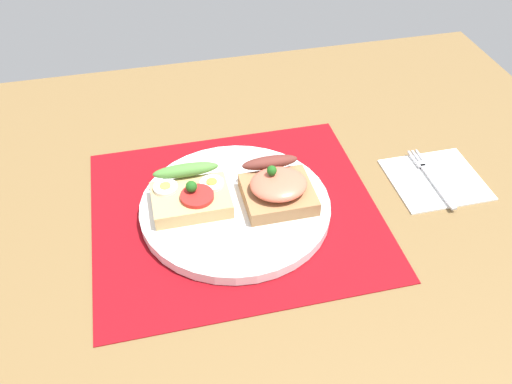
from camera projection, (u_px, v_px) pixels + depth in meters
The scene contains 7 objects.
ground_plane at pixel (236, 220), 79.00cm from camera, with size 120.00×90.00×3.20cm, color brown.
placemat at pixel (235, 212), 77.83cm from camera, with size 40.01×35.70×0.30cm, color maroon.
plate at pixel (235, 207), 77.22cm from camera, with size 26.78×26.78×1.52cm, color white.
sandwich_egg_tomato at pixel (190, 194), 75.81cm from camera, with size 10.65×9.18×4.32cm.
sandwich_salmon at pixel (277, 187), 76.13cm from camera, with size 9.68×10.37×5.67cm.
napkin at pixel (436, 179), 82.98cm from camera, with size 13.58×12.48×0.60cm, color white.
fork at pixel (430, 176), 82.72cm from camera, with size 1.62×13.81×0.32cm.
Camera 1 is at (-9.92, -55.22, 54.24)cm, focal length 38.42 mm.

